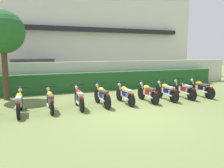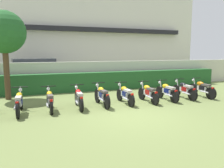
% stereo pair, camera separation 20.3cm
% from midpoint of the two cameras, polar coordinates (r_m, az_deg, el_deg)
% --- Properties ---
extents(ground, '(60.00, 60.00, 0.00)m').
position_cam_midpoint_polar(ground, '(8.26, 4.79, -8.19)').
color(ground, olive).
extents(building, '(23.78, 6.50, 7.88)m').
position_cam_midpoint_polar(building, '(21.81, -12.49, 12.28)').
color(building, silver).
rests_on(building, ground).
extents(compound_wall, '(22.59, 0.30, 1.73)m').
position_cam_midpoint_polar(compound_wall, '(14.17, -7.02, 2.23)').
color(compound_wall, beige).
rests_on(compound_wall, ground).
extents(hedge_row, '(18.08, 0.70, 1.10)m').
position_cam_midpoint_polar(hedge_row, '(13.53, -6.24, 0.62)').
color(hedge_row, '#235628').
rests_on(hedge_row, ground).
extents(parked_car, '(4.68, 2.50, 1.89)m').
position_cam_midpoint_polar(parked_car, '(16.12, -19.68, 2.79)').
color(parked_car, silver).
rests_on(parked_car, ground).
extents(tree_near_inspector, '(2.04, 2.04, 4.29)m').
position_cam_midpoint_polar(tree_near_inspector, '(11.94, -26.74, 11.68)').
color(tree_near_inspector, '#4C3823').
rests_on(tree_near_inspector, ground).
extents(motorcycle_in_row_1, '(0.60, 1.97, 0.97)m').
position_cam_midpoint_polar(motorcycle_in_row_1, '(9.09, -23.28, -4.37)').
color(motorcycle_in_row_1, black).
rests_on(motorcycle_in_row_1, ground).
extents(motorcycle_in_row_2, '(0.60, 1.81, 0.94)m').
position_cam_midpoint_polar(motorcycle_in_row_2, '(9.16, -16.22, -4.03)').
color(motorcycle_in_row_2, black).
rests_on(motorcycle_in_row_2, ground).
extents(motorcycle_in_row_3, '(0.60, 1.80, 0.95)m').
position_cam_midpoint_polar(motorcycle_in_row_3, '(9.31, -9.07, -3.56)').
color(motorcycle_in_row_3, black).
rests_on(motorcycle_in_row_3, ground).
extents(motorcycle_in_row_4, '(0.60, 1.91, 0.98)m').
position_cam_midpoint_polar(motorcycle_in_row_4, '(9.63, -3.18, -2.98)').
color(motorcycle_in_row_4, black).
rests_on(motorcycle_in_row_4, ground).
extents(motorcycle_in_row_5, '(0.60, 1.86, 0.94)m').
position_cam_midpoint_polar(motorcycle_in_row_5, '(10.05, 2.80, -2.62)').
color(motorcycle_in_row_5, black).
rests_on(motorcycle_in_row_5, ground).
extents(motorcycle_in_row_6, '(0.60, 1.81, 0.95)m').
position_cam_midpoint_polar(motorcycle_in_row_6, '(10.47, 8.64, -2.23)').
color(motorcycle_in_row_6, black).
rests_on(motorcycle_in_row_6, ground).
extents(motorcycle_in_row_7, '(0.60, 1.82, 0.96)m').
position_cam_midpoint_polar(motorcycle_in_row_7, '(11.05, 13.28, -1.80)').
color(motorcycle_in_row_7, black).
rests_on(motorcycle_in_row_7, ground).
extents(motorcycle_in_row_8, '(0.60, 1.87, 0.96)m').
position_cam_midpoint_polar(motorcycle_in_row_8, '(11.73, 17.40, -1.37)').
color(motorcycle_in_row_8, black).
rests_on(motorcycle_in_row_8, ground).
extents(motorcycle_in_row_9, '(0.60, 1.90, 0.97)m').
position_cam_midpoint_polar(motorcycle_in_row_9, '(12.43, 21.35, -1.02)').
color(motorcycle_in_row_9, black).
rests_on(motorcycle_in_row_9, ground).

